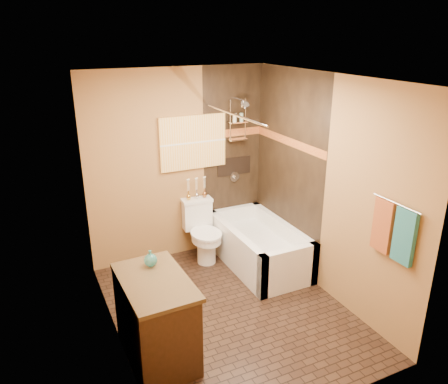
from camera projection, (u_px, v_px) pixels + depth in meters
floor at (229, 310)px, 4.83m from camera, size 3.00×3.00×0.00m
wall_left at (109, 227)px, 3.91m from camera, size 0.02×3.00×2.50m
wall_right at (326, 188)px, 4.88m from camera, size 0.02×3.00×2.50m
wall_back at (179, 166)px, 5.66m from camera, size 2.40×0.02×2.50m
wall_front at (322, 277)px, 3.12m from camera, size 2.40×0.02×2.50m
ceiling at (230, 78)px, 3.96m from camera, size 3.00×3.00×0.00m
alcove_tile_back at (232, 159)px, 5.96m from camera, size 0.85×0.01×2.50m
alcove_tile_right at (288, 170)px, 5.51m from camera, size 0.01×1.50×2.50m
mosaic_band_back at (233, 133)px, 5.83m from camera, size 0.85×0.01×0.10m
mosaic_band_right at (288, 141)px, 5.37m from camera, size 0.01×1.50×0.10m
alcove_niche at (234, 166)px, 6.00m from camera, size 0.50×0.01×0.25m
shower_fixtures at (238, 131)px, 5.74m from camera, size 0.24×0.33×1.16m
curtain_rod at (232, 114)px, 4.92m from camera, size 0.03×1.55×0.03m
towel_bar at (397, 204)px, 3.90m from camera, size 0.02×0.55×0.02m
towel_teal at (404, 237)px, 3.89m from camera, size 0.05×0.22×0.52m
towel_rust at (383, 225)px, 4.11m from camera, size 0.05×0.22×0.52m
sunset_painting at (193, 142)px, 5.62m from camera, size 0.90×0.04×0.70m
vanity_mirror at (117, 216)px, 3.52m from camera, size 0.01×1.00×0.90m
bathtub at (259, 249)px, 5.71m from camera, size 0.80×1.50×0.55m
toilet at (203, 231)px, 5.79m from camera, size 0.42×0.61×0.80m
vanity at (156, 319)px, 4.00m from camera, size 0.60×0.95×0.83m
teal_bottle at (150, 258)px, 4.06m from camera, size 0.17×0.17×0.20m
bud_vases at (197, 188)px, 5.75m from camera, size 0.29×0.06×0.29m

